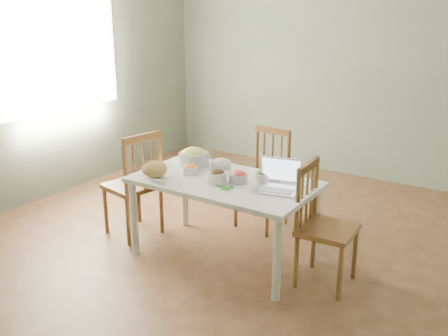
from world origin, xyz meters
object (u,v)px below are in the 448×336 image
Objects in this scene: dining_table at (224,219)px; chair_left at (132,183)px; bread_boule at (155,169)px; laptop at (276,176)px; bowl_squash at (194,157)px; chair_far at (262,180)px; chair_right at (328,227)px.

chair_left reaches higher than dining_table.
bread_boule is (-0.51, -0.24, 0.40)m from dining_table.
chair_left is 4.70× the size of bread_boule.
dining_table is at bearing 169.59° from laptop.
bowl_squash is at bearing 157.25° from laptop.
chair_far reaches higher than laptop.
chair_far is 3.52× the size of bowl_squash.
laptop reaches higher than dining_table.
chair_left reaches higher than chair_far.
chair_far is at bearing 51.75° from chair_right.
chair_left reaches higher than chair_right.
chair_right reaches higher than dining_table.
dining_table is 0.69m from bread_boule.
chair_left is 0.54m from bread_boule.
chair_far reaches higher than bread_boule.
chair_right is (0.91, -0.65, 0.00)m from chair_far.
bread_boule is at bearing -154.74° from dining_table.
bread_boule is at bearing -100.10° from bowl_squash.
bread_boule is at bearing -176.99° from laptop.
chair_far is 4.48× the size of bread_boule.
chair_left is at bearing -155.14° from bowl_squash.
chair_far is at bearing 54.88° from bowl_squash.
chair_right is 0.52m from laptop.
bowl_squash is at bearing 82.17° from chair_right.
chair_left is at bearing 156.53° from bread_boule.
chair_right is at bearing 4.62° from dining_table.
chair_right is at bearing -5.16° from bowl_squash.
chair_left is at bearing -176.91° from dining_table.
dining_table is 1.57× the size of chair_far.
chair_left is 0.63m from bowl_squash.
chair_left is at bearing -134.70° from chair_far.
chair_far is (-0.06, 0.72, 0.12)m from dining_table.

